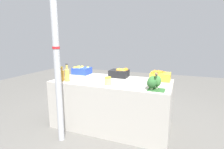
# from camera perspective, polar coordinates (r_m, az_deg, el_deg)

# --- Properties ---
(ground_plane) EXTENTS (10.00, 10.00, 0.00)m
(ground_plane) POSITION_cam_1_polar(r_m,az_deg,el_deg) (3.14, 0.00, -16.10)
(ground_plane) COLOR #605E59
(market_table) EXTENTS (1.89, 0.92, 0.79)m
(market_table) POSITION_cam_1_polar(r_m,az_deg,el_deg) (2.98, 0.00, -9.36)
(market_table) COLOR #B7B2A8
(market_table) RESTS_ON ground_plane
(support_pole) EXTENTS (0.10, 0.10, 2.44)m
(support_pole) POSITION_cam_1_polar(r_m,az_deg,el_deg) (2.47, -17.64, 5.55)
(support_pole) COLOR #B7BABF
(support_pole) RESTS_ON ground_plane
(apple_crate) EXTENTS (0.32, 0.26, 0.16)m
(apple_crate) POSITION_cam_1_polar(r_m,az_deg,el_deg) (3.45, -9.97, 1.42)
(apple_crate) COLOR #2847B7
(apple_crate) RESTS_ON market_table
(orange_crate) EXTENTS (0.32, 0.26, 0.16)m
(orange_crate) POSITION_cam_1_polar(r_m,az_deg,el_deg) (3.12, 2.63, 0.58)
(orange_crate) COLOR black
(orange_crate) RESTS_ON market_table
(carrot_crate) EXTENTS (0.32, 0.26, 0.16)m
(carrot_crate) POSITION_cam_1_polar(r_m,az_deg,el_deg) (2.97, 15.49, -0.53)
(carrot_crate) COLOR gold
(carrot_crate) RESTS_ON market_table
(broccoli_pile) EXTENTS (0.24, 0.20, 0.19)m
(broccoli_pile) POSITION_cam_1_polar(r_m,az_deg,el_deg) (2.40, 13.51, -2.46)
(broccoli_pile) COLOR #2D602D
(broccoli_pile) RESTS_ON market_table
(juice_bottle_ruby) EXTENTS (0.07, 0.07, 0.25)m
(juice_bottle_ruby) POSITION_cam_1_polar(r_m,az_deg,el_deg) (3.01, -17.58, 0.18)
(juice_bottle_ruby) COLOR #B2333D
(juice_bottle_ruby) RESTS_ON market_table
(juice_bottle_amber) EXTENTS (0.07, 0.07, 0.23)m
(juice_bottle_amber) POSITION_cam_1_polar(r_m,az_deg,el_deg) (2.95, -16.02, -0.09)
(juice_bottle_amber) COLOR gold
(juice_bottle_amber) RESTS_ON market_table
(juice_bottle_golden) EXTENTS (0.08, 0.08, 0.28)m
(juice_bottle_golden) POSITION_cam_1_polar(r_m,az_deg,el_deg) (2.89, -14.46, 0.15)
(juice_bottle_golden) COLOR gold
(juice_bottle_golden) RESTS_ON market_table
(pickle_jar) EXTENTS (0.10, 0.10, 0.12)m
(pickle_jar) POSITION_cam_1_polar(r_m,az_deg,el_deg) (2.57, -1.34, -2.12)
(pickle_jar) COLOR #D1CC75
(pickle_jar) RESTS_ON market_table
(sparrow_bird) EXTENTS (0.06, 0.13, 0.05)m
(sparrow_bird) POSITION_cam_1_polar(r_m,az_deg,el_deg) (2.33, 14.29, 0.10)
(sparrow_bird) COLOR #4C3D2D
(sparrow_bird) RESTS_ON broccoli_pile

